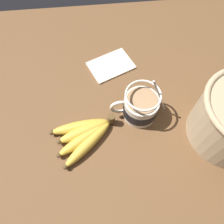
{
  "coord_description": "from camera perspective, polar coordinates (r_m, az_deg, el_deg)",
  "views": [
    {
      "loc": [
        3.95,
        27.79,
        59.74
      ],
      "look_at": [
        1.01,
        0.0,
        7.69
      ],
      "focal_mm": 35.0,
      "sensor_mm": 36.0,
      "label": 1
    }
  ],
  "objects": [
    {
      "name": "table",
      "position": [
        0.65,
        0.89,
        -2.49
      ],
      "size": [
        103.37,
        103.37,
        3.14
      ],
      "color": "brown",
      "rests_on": "ground"
    },
    {
      "name": "coffee_mug",
      "position": [
        0.61,
        7.38,
        1.35
      ],
      "size": [
        16.09,
        9.72,
        15.87
      ],
      "color": "beige",
      "rests_on": "table"
    },
    {
      "name": "banana_bunch",
      "position": [
        0.6,
        -7.24,
        -5.89
      ],
      "size": [
        18.31,
        14.31,
        4.04
      ],
      "color": "#4C381E",
      "rests_on": "table"
    },
    {
      "name": "napkin",
      "position": [
        0.74,
        -0.28,
        12.08
      ],
      "size": [
        16.55,
        14.32,
        0.6
      ],
      "color": "beige",
      "rests_on": "table"
    }
  ]
}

